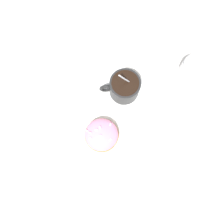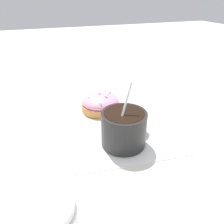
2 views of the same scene
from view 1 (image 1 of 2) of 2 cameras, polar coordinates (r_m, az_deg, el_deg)
The scene contains 5 objects.
ground_plane at distance 0.62m, azimuth 0.33°, elevation -0.22°, with size 3.00×3.00×0.00m, color silver.
paper_napkin at distance 0.61m, azimuth 0.33°, elevation -0.19°, with size 0.29×0.28×0.00m.
coffee_cup at distance 0.60m, azimuth 2.93°, elevation 6.70°, with size 0.08×0.10×0.12m.
frosted_pastry at distance 0.59m, azimuth -3.15°, elevation -5.75°, with size 0.09×0.09×0.04m.
sugar_bowl at distance 0.66m, azimuth 21.01°, elevation 10.38°, with size 0.08×0.08×0.07m.
Camera 1 is at (-0.13, -0.06, 0.60)m, focal length 35.00 mm.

